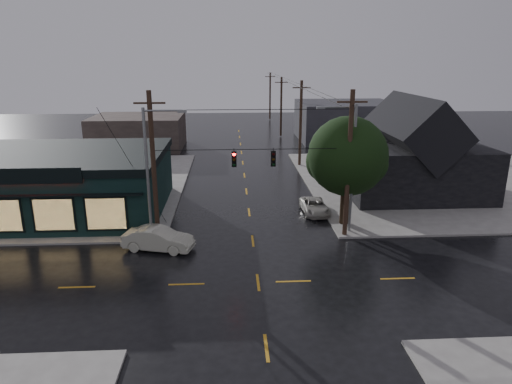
{
  "coord_description": "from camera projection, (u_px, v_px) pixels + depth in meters",
  "views": [
    {
      "loc": [
        -1.42,
        -23.03,
        12.2
      ],
      "look_at": [
        0.23,
        6.09,
        3.48
      ],
      "focal_mm": 32.0,
      "sensor_mm": 36.0,
      "label": 1
    }
  ],
  "objects": [
    {
      "name": "ne_building",
      "position": [
        411.0,
        145.0,
        41.4
      ],
      "size": [
        12.6,
        11.6,
        8.75
      ],
      "color": "black",
      "rests_on": "ground"
    },
    {
      "name": "sedan_cream",
      "position": [
        158.0,
        239.0,
        29.71
      ],
      "size": [
        4.85,
        2.68,
        1.51
      ],
      "primitive_type": "imported",
      "rotation": [
        0.0,
        0.0,
        1.32
      ],
      "color": "#B6B7A0",
      "rests_on": "ground"
    },
    {
      "name": "suv_silver",
      "position": [
        315.0,
        206.0,
        36.72
      ],
      "size": [
        2.07,
        4.24,
        1.16
      ],
      "primitive_type": "imported",
      "rotation": [
        0.0,
        0.0,
        0.03
      ],
      "color": "#B2AEA4",
      "rests_on": "ground"
    },
    {
      "name": "pizza_shop",
      "position": [
        61.0,
        182.0,
        36.44
      ],
      "size": [
        16.3,
        12.34,
        4.9
      ],
      "color": "black",
      "rests_on": "ground"
    },
    {
      "name": "span_signal_assembly",
      "position": [
        254.0,
        158.0,
        30.19
      ],
      "size": [
        13.0,
        0.48,
        1.23
      ],
      "color": "black",
      "rests_on": "ground"
    },
    {
      "name": "utility_pole_far_b",
      "position": [
        281.0,
        137.0,
        71.87
      ],
      "size": [
        2.0,
        0.32,
        9.15
      ],
      "primitive_type": null,
      "color": "black",
      "rests_on": "ground"
    },
    {
      "name": "bg_building_west",
      "position": [
        139.0,
        132.0,
        62.48
      ],
      "size": [
        12.0,
        10.0,
        4.4
      ],
      "primitive_type": "cube",
      "color": "#322724",
      "rests_on": "ground"
    },
    {
      "name": "sidewalk_nw",
      "position": [
        37.0,
        188.0,
        43.63
      ],
      "size": [
        28.0,
        28.0,
        0.15
      ],
      "primitive_type": "cube",
      "color": "gray",
      "rests_on": "ground"
    },
    {
      "name": "utility_pole_far_a",
      "position": [
        299.0,
        166.0,
        52.74
      ],
      "size": [
        2.0,
        0.32,
        9.65
      ],
      "primitive_type": null,
      "color": "black",
      "rests_on": "ground"
    },
    {
      "name": "ground_plane",
      "position": [
        258.0,
        282.0,
        25.6
      ],
      "size": [
        160.0,
        160.0,
        0.0
      ],
      "primitive_type": "plane",
      "color": "black"
    },
    {
      "name": "sidewalk_ne",
      "position": [
        444.0,
        182.0,
        45.79
      ],
      "size": [
        28.0,
        28.0,
        0.15
      ],
      "primitive_type": "cube",
      "color": "gray",
      "rests_on": "ground"
    },
    {
      "name": "streetlight_nw",
      "position": [
        152.0,
        244.0,
        30.78
      ],
      "size": [
        5.4,
        0.3,
        9.15
      ],
      "primitive_type": null,
      "color": "gray",
      "rests_on": "ground"
    },
    {
      "name": "bg_building_east",
      "position": [
        346.0,
        121.0,
        68.71
      ],
      "size": [
        14.0,
        12.0,
        5.6
      ],
      "primitive_type": "cube",
      "color": "#2A2B30",
      "rests_on": "ground"
    },
    {
      "name": "corner_tree",
      "position": [
        348.0,
        157.0,
        32.85
      ],
      "size": [
        5.78,
        5.78,
        8.02
      ],
      "color": "black",
      "rests_on": "ground"
    },
    {
      "name": "utility_pole_nw",
      "position": [
        158.0,
        240.0,
        31.47
      ],
      "size": [
        2.0,
        0.32,
        10.15
      ],
      "primitive_type": null,
      "color": "black",
      "rests_on": "ground"
    },
    {
      "name": "streetlight_ne",
      "position": [
        349.0,
        232.0,
        32.87
      ],
      "size": [
        5.4,
        0.3,
        9.15
      ],
      "primitive_type": null,
      "color": "gray",
      "rests_on": "ground"
    },
    {
      "name": "utility_pole_far_c",
      "position": [
        270.0,
        120.0,
        91.0
      ],
      "size": [
        2.0,
        0.32,
        9.15
      ],
      "primitive_type": null,
      "color": "black",
      "rests_on": "ground"
    },
    {
      "name": "utility_pole_ne",
      "position": [
        344.0,
        236.0,
        32.17
      ],
      "size": [
        2.0,
        0.32,
        10.15
      ],
      "primitive_type": null,
      "color": "black",
      "rests_on": "ground"
    }
  ]
}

